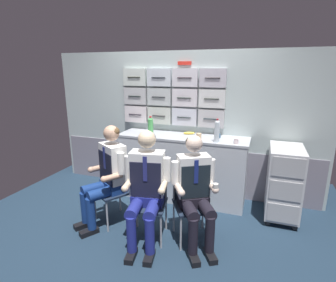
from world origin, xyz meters
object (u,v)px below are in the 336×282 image
folding_chair_right (149,194)px  service_trolley (284,181)px  folding_chair_by_counter (191,195)px  coffee_cup_spare (199,136)px  sparkling_bottle_green (151,126)px  crew_member_left (107,172)px  crew_member_by_counter (195,188)px  crew_member_right (146,184)px  folding_chair_left (120,182)px  snack_banana (189,133)px

folding_chair_right → service_trolley: bearing=31.1°
folding_chair_by_counter → coffee_cup_spare: coffee_cup_spare is taller
sparkling_bottle_green → coffee_cup_spare: (0.74, -0.04, -0.08)m
folding_chair_right → crew_member_left: bearing=176.9°
folding_chair_right → crew_member_by_counter: crew_member_by_counter is taller
crew_member_right → crew_member_by_counter: (0.51, 0.15, -0.03)m
folding_chair_left → crew_member_right: (0.51, -0.32, 0.19)m
service_trolley → crew_member_by_counter: 1.31m
coffee_cup_spare → folding_chair_left: bearing=-137.1°
folding_chair_right → crew_member_by_counter: size_ratio=0.67×
service_trolley → crew_member_by_counter: (-0.94, -0.90, 0.15)m
service_trolley → folding_chair_right: size_ratio=1.16×
folding_chair_left → folding_chair_by_counter: bearing=-2.1°
crew_member_right → sparkling_bottle_green: bearing=110.5°
sparkling_bottle_green → coffee_cup_spare: 0.74m
folding_chair_left → service_trolley: bearing=20.3°
folding_chair_by_counter → snack_banana: (-0.30, 0.98, 0.48)m
crew_member_by_counter → sparkling_bottle_green: 1.41m
folding_chair_by_counter → coffee_cup_spare: size_ratio=11.38×
folding_chair_left → crew_member_by_counter: crew_member_by_counter is taller
service_trolley → sparkling_bottle_green: size_ratio=3.63×
crew_member_by_counter → snack_banana: size_ratio=7.06×
sparkling_bottle_green → coffee_cup_spare: sparkling_bottle_green is taller
crew_member_left → coffee_cup_spare: size_ratio=17.28×
crew_member_by_counter → sparkling_bottle_green: (-0.93, 0.98, 0.42)m
crew_member_right → snack_banana: bearing=84.2°
coffee_cup_spare → snack_banana: size_ratio=0.42×
crew_member_left → folding_chair_right: crew_member_left is taller
sparkling_bottle_green → snack_banana: (0.55, 0.15, -0.10)m
folding_chair_left → coffee_cup_spare: bearing=42.9°
crew_member_right → coffee_cup_spare: bearing=73.8°
folding_chair_right → folding_chair_by_counter: bearing=15.8°
service_trolley → snack_banana: 1.42m
snack_banana → crew_member_left: bearing=-123.8°
folding_chair_by_counter → sparkling_bottle_green: sparkling_bottle_green is taller
folding_chair_left → crew_member_left: (-0.09, -0.13, 0.18)m
folding_chair_right → crew_member_by_counter: bearing=-1.0°
folding_chair_left → folding_chair_right: bearing=-18.9°
service_trolley → folding_chair_left: service_trolley is taller
folding_chair_by_counter → snack_banana: 1.14m
service_trolley → folding_chair_by_counter: 1.27m
service_trolley → folding_chair_by_counter: (-1.02, -0.76, -0.01)m
folding_chair_right → snack_banana: snack_banana is taller
crew_member_right → folding_chair_by_counter: (0.43, 0.28, -0.19)m
sparkling_bottle_green → coffee_cup_spare: size_ratio=3.62×
service_trolley → folding_chair_right: bearing=-148.9°
service_trolley → folding_chair_right: service_trolley is taller
folding_chair_right → coffee_cup_spare: 1.11m
crew_member_left → crew_member_by_counter: size_ratio=1.02×
coffee_cup_spare → folding_chair_right: bearing=-110.4°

